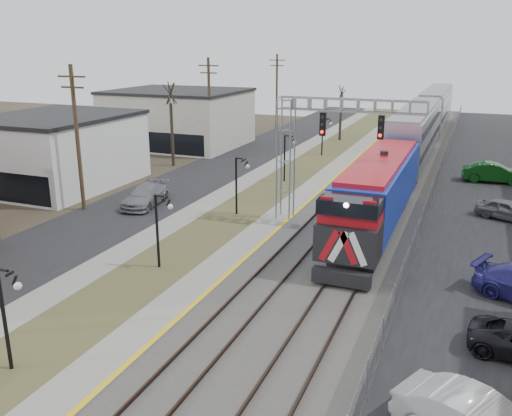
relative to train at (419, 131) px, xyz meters
The scene contains 18 objects.
street_west 24.01m from the train, 135.49° to the right, with size 7.00×120.00×0.04m, color black.
sidewalk 21.06m from the train, 126.79° to the right, with size 2.00×120.00×0.08m, color gray.
grass_median 19.44m from the train, 119.61° to the right, with size 4.00×120.00×0.06m, color #4E4F2A.
platform 18.15m from the train, 111.25° to the right, with size 2.00×120.00×0.24m, color gray.
ballast_bed 17.01m from the train, 95.13° to the right, with size 8.00×120.00×0.20m, color #595651.
platform_edge 17.83m from the train, 108.58° to the right, with size 0.24×120.00×0.01m, color gold.
track_near 17.27m from the train, 101.83° to the right, with size 1.58×120.00×0.15m.
track_far 16.92m from the train, 90.00° to the right, with size 1.58×120.00×0.15m.
train is the anchor object (origin of this frame).
signal_gantry 24.26m from the train, 100.23° to the right, with size 9.00×1.07×8.15m.
lampposts 34.76m from the train, 105.86° to the right, with size 0.14×62.14×4.00m.
utility_poles 33.44m from the train, 126.82° to the right, with size 0.28×80.28×10.00m.
fence 17.06m from the train, 80.82° to the right, with size 0.04×120.00×1.60m, color gray.
buildings_west 38.20m from the train, 133.93° to the right, with size 14.00×67.00×7.00m.
bare_trees 22.22m from the train, 144.82° to the right, with size 12.30×42.30×5.95m.
car_lot_e 19.75m from the train, 67.01° to the right, with size 1.58×3.93×1.34m, color slate.
car_lot_f 10.37m from the train, 46.65° to the right, with size 1.75×5.01×1.65m, color #0D4312.
car_street_b 29.40m from the train, 124.15° to the right, with size 2.05×5.05×1.47m, color gray.
Camera 1 is at (10.55, -4.46, 11.28)m, focal length 38.00 mm.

